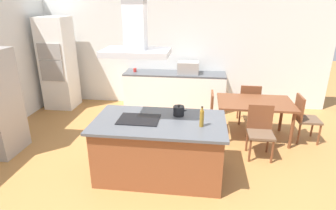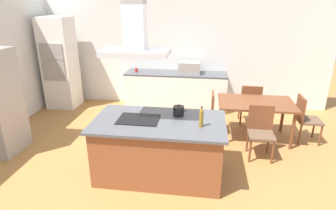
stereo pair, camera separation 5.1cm
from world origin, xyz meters
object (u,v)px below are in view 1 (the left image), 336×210
countertop_microwave (188,68)px  chair_facing_island (260,128)px  cooktop (139,119)px  tea_kettle (179,111)px  chair_at_right_end (304,116)px  olive_oil_bottle (202,118)px  coffee_mug_red (135,70)px  wall_oven_stack (58,64)px  range_hood (136,36)px  dining_table (255,106)px  chair_at_left_end (206,111)px  chair_facing_back_wall (249,102)px

countertop_microwave → chair_facing_island: 2.55m
cooktop → tea_kettle: 0.62m
cooktop → chair_at_right_end: 3.21m
olive_oil_bottle → coffee_mug_red: 3.42m
tea_kettle → chair_facing_island: 1.53m
olive_oil_bottle → countertop_microwave: size_ratio=0.59×
wall_oven_stack → chair_at_right_end: (5.43, -1.19, -0.59)m
coffee_mug_red → range_hood: 3.18m
tea_kettle → range_hood: range_hood is taller
wall_oven_stack → chair_facing_island: wall_oven_stack is taller
wall_oven_stack → dining_table: bearing=-14.8°
wall_oven_stack → countertop_microwave: bearing=4.2°
chair_at_right_end → coffee_mug_red: bearing=158.5°
chair_at_left_end → countertop_microwave: bearing=107.4°
chair_at_right_end → range_hood: size_ratio=0.99×
chair_facing_island → chair_at_right_end: (0.92, 0.67, 0.00)m
cooktop → tea_kettle: (0.57, 0.24, 0.07)m
olive_oil_bottle → chair_at_left_end: (0.09, 1.58, -0.52)m
tea_kettle → countertop_microwave: bearing=90.2°
chair_at_right_end → chair_at_left_end: bearing=180.0°
olive_oil_bottle → dining_table: olive_oil_bottle is taller
chair_at_left_end → chair_at_right_end: (1.83, 0.00, 0.00)m
wall_oven_stack → chair_at_left_end: bearing=-18.3°
coffee_mug_red → wall_oven_stack: bearing=-173.1°
chair_at_right_end → olive_oil_bottle: bearing=-140.6°
countertop_microwave → range_hood: range_hood is taller
cooktop → chair_facing_island: cooktop is taller
range_hood → chair_at_left_end: bearing=55.4°
chair_facing_island → tea_kettle: bearing=-157.8°
tea_kettle → chair_facing_island: (1.35, 0.55, -0.47)m
wall_oven_stack → dining_table: 4.69m
tea_kettle → coffee_mug_red: 2.94m
chair_at_right_end → dining_table: bearing=180.0°
dining_table → chair_facing_back_wall: bearing=90.0°
tea_kettle → chair_facing_back_wall: 2.36m
countertop_microwave → coffee_mug_red: countertop_microwave is taller
tea_kettle → chair_facing_back_wall: size_ratio=0.25×
chair_facing_back_wall → chair_facing_island: bearing=-90.0°
cooktop → coffee_mug_red: (-0.75, 2.87, 0.04)m
countertop_microwave → dining_table: bearing=-46.3°
cooktop → countertop_microwave: (0.56, 2.88, 0.13)m
tea_kettle → chair_facing_back_wall: bearing=54.3°
wall_oven_stack → chair_facing_back_wall: wall_oven_stack is taller
cooktop → countertop_microwave: size_ratio=1.20×
range_hood → tea_kettle: bearing=22.9°
wall_oven_stack → chair_facing_back_wall: bearing=-6.6°
olive_oil_bottle → chair_facing_back_wall: size_ratio=0.33×
wall_oven_stack → cooktop: bearing=-45.5°
cooktop → wall_oven_stack: wall_oven_stack is taller
tea_kettle → chair_at_right_end: tea_kettle is taller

